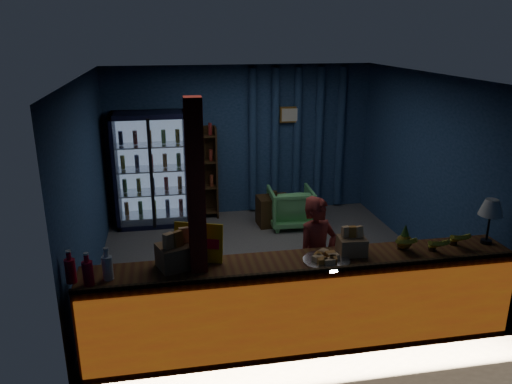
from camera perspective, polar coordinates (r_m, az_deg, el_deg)
ground at (r=7.13m, az=1.11°, el=-8.16°), size 4.60×4.60×0.00m
room_walls at (r=6.59m, az=1.19°, el=4.18°), size 4.60×4.60×4.60m
counter at (r=5.27m, az=5.40°, el=-12.49°), size 4.40×0.57×0.99m
support_post at (r=4.74m, az=-6.68°, el=-4.99°), size 0.16×0.16×2.60m
beverage_cooler at (r=8.48m, az=-11.83°, el=2.52°), size 1.20×0.62×1.90m
bottle_shelf at (r=8.67m, az=-6.14°, el=2.19°), size 0.50×0.28×1.60m
curtain_folds at (r=8.90m, az=4.73°, el=6.01°), size 1.74×0.14×2.50m
framed_picture at (r=8.74m, az=3.92°, el=8.81°), size 0.36×0.04×0.28m
shopkeeper at (r=5.62m, az=6.94°, el=-7.64°), size 0.62×0.53×1.45m
green_chair at (r=8.35m, az=3.96°, el=-1.72°), size 0.74×0.76×0.66m
side_table at (r=8.41m, az=2.04°, el=-2.13°), size 0.57×0.43×0.59m
yellow_sign at (r=4.98m, az=-6.59°, el=-5.75°), size 0.49×0.26×0.39m
soda_bottles at (r=4.82m, az=-18.58°, el=-8.38°), size 0.42×0.18×0.32m
snack_box_left at (r=4.92m, az=-9.02°, el=-6.99°), size 0.43×0.40×0.38m
snack_box_centre at (r=5.23m, az=10.90°, el=-5.90°), size 0.29×0.25×0.29m
pastry_tray at (r=5.04m, az=8.04°, el=-7.66°), size 0.47×0.47×0.08m
banana_bunches at (r=5.54m, az=19.43°, el=-5.33°), size 0.88×0.32×0.19m
table_lamp at (r=5.83m, az=25.27°, el=-1.79°), size 0.25×0.25×0.50m
pineapple at (r=5.45m, az=16.61°, el=-5.22°), size 0.16×0.16×0.28m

